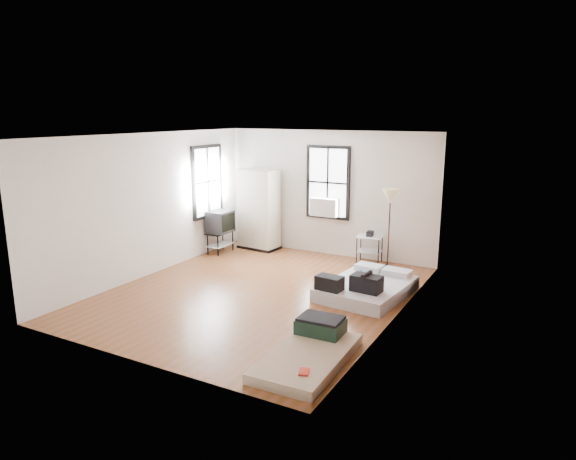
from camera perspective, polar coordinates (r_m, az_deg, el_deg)
The scene contains 8 objects.
ground at distance 9.35m, azimuth -3.23°, elevation -6.95°, with size 6.00×6.00×0.00m, color brown.
room_shell at distance 9.10m, azimuth -0.93°, elevation 3.83°, with size 5.02×6.02×2.80m.
mattress_main at distance 9.25m, azimuth 8.65°, elevation -6.28°, with size 1.46×1.87×0.57m.
mattress_bare at distance 6.99m, azimuth 2.56°, elevation -13.09°, with size 0.96×1.76×0.37m.
wardrobe at distance 12.11m, azimuth -3.27°, elevation 2.27°, with size 1.00×0.63×1.88m.
side_table at distance 11.11m, azimuth 9.06°, elevation -1.28°, with size 0.58×0.49×0.70m.
floor_lamp at distance 10.72m, azimuth 11.30°, elevation 3.24°, with size 0.35×0.35×1.66m.
tv_stand at distance 11.87m, azimuth -7.57°, elevation 0.78°, with size 0.50×0.70×0.98m.
Camera 1 is at (4.65, -7.46, 3.18)m, focal length 32.00 mm.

